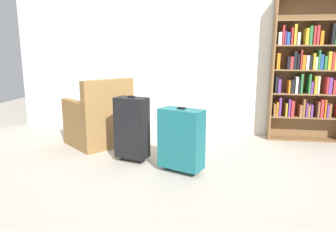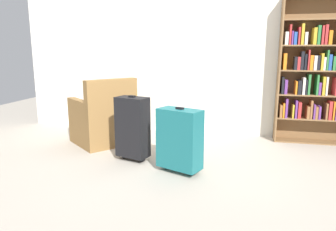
{
  "view_description": "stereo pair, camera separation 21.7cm",
  "coord_description": "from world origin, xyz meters",
  "px_view_note": "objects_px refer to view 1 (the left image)",
  "views": [
    {
      "loc": [
        0.58,
        -3.18,
        1.27
      ],
      "look_at": [
        0.01,
        0.22,
        0.55
      ],
      "focal_mm": 34.01,
      "sensor_mm": 36.0,
      "label": 1
    },
    {
      "loc": [
        0.79,
        -3.14,
        1.27
      ],
      "look_at": [
        0.01,
        0.22,
        0.55
      ],
      "focal_mm": 34.01,
      "sensor_mm": 36.0,
      "label": 2
    }
  ],
  "objects_px": {
    "armchair": "(100,122)",
    "mug": "(133,148)",
    "bookshelf": "(311,71)",
    "suitcase_teal": "(181,139)",
    "suitcase_black": "(132,128)"
  },
  "relations": [
    {
      "from": "armchair",
      "to": "mug",
      "type": "bearing_deg",
      "value": -23.26
    },
    {
      "from": "bookshelf",
      "to": "suitcase_teal",
      "type": "bearing_deg",
      "value": -136.7
    },
    {
      "from": "armchair",
      "to": "mug",
      "type": "relative_size",
      "value": 8.22
    },
    {
      "from": "bookshelf",
      "to": "suitcase_black",
      "type": "xyz_separation_m",
      "value": [
        -2.19,
        -1.26,
        -0.58
      ]
    },
    {
      "from": "bookshelf",
      "to": "mug",
      "type": "height_order",
      "value": "bookshelf"
    },
    {
      "from": "suitcase_black",
      "to": "suitcase_teal",
      "type": "distance_m",
      "value": 0.64
    },
    {
      "from": "suitcase_black",
      "to": "suitcase_teal",
      "type": "bearing_deg",
      "value": -21.99
    },
    {
      "from": "bookshelf",
      "to": "armchair",
      "type": "bearing_deg",
      "value": -165.86
    },
    {
      "from": "armchair",
      "to": "mug",
      "type": "xyz_separation_m",
      "value": [
        0.51,
        -0.22,
        -0.27
      ]
    },
    {
      "from": "bookshelf",
      "to": "mug",
      "type": "bearing_deg",
      "value": -157.95
    },
    {
      "from": "suitcase_teal",
      "to": "bookshelf",
      "type": "bearing_deg",
      "value": 43.3
    },
    {
      "from": "mug",
      "to": "suitcase_teal",
      "type": "height_order",
      "value": "suitcase_teal"
    },
    {
      "from": "bookshelf",
      "to": "armchair",
      "type": "xyz_separation_m",
      "value": [
        -2.8,
        -0.71,
        -0.66
      ]
    },
    {
      "from": "suitcase_teal",
      "to": "armchair",
      "type": "bearing_deg",
      "value": 146.42
    },
    {
      "from": "mug",
      "to": "bookshelf",
      "type": "bearing_deg",
      "value": 22.05
    }
  ]
}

